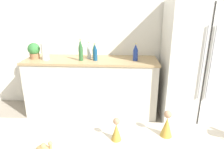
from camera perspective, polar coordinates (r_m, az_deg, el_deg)
The scene contains 13 objects.
wall_back at distance 3.35m, azimuth 3.32°, elevation 11.89°, with size 8.00×0.06×2.55m.
back_counter at distance 3.28m, azimuth -5.78°, elevation -3.23°, with size 2.06×0.63×0.90m.
refrigerator at distance 3.20m, azimuth 22.75°, elevation 3.07°, with size 0.93×0.76×1.77m.
potted_plant at distance 3.35m, azimuth -21.46°, elevation 6.41°, with size 0.19×0.19×0.25m.
paper_towel_roll at distance 3.23m, azimuth -18.68°, elevation 6.21°, with size 0.11×0.11×0.25m.
back_bottle_0 at distance 3.15m, azimuth -6.63°, elevation 6.78°, with size 0.06×0.06×0.26m.
back_bottle_1 at distance 3.03m, azimuth -4.91°, elevation 6.27°, with size 0.07×0.07×0.25m.
back_bottle_2 at distance 3.03m, azimuth 6.65°, elevation 6.28°, with size 0.07×0.07×0.26m.
back_bottle_3 at distance 3.03m, azimuth -9.03°, elevation 6.83°, with size 0.06×0.06×0.33m.
back_bottle_4 at distance 3.17m, azimuth -5.12°, elevation 6.69°, with size 0.06×0.06×0.24m.
camel_figurine at distance 1.12m, azimuth -18.98°, elevation -19.40°, with size 0.09×0.05×0.11m.
wise_man_figurine_crimson at distance 1.27m, azimuth 15.18°, elevation -13.80°, with size 0.07×0.07×0.17m.
wise_man_figurine_purple at distance 1.20m, azimuth 1.02°, elevation -15.72°, with size 0.06×0.06×0.14m.
Camera 1 is at (0.00, -0.60, 1.66)m, focal length 32.00 mm.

